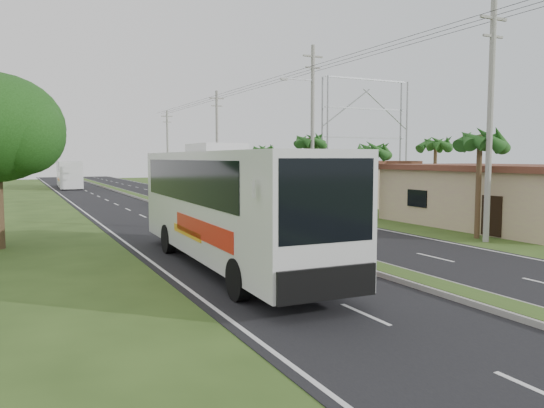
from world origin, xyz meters
name	(u,v)px	position (x,y,z in m)	size (l,w,h in m)	color
ground	(362,266)	(0.00, 0.00, 0.00)	(180.00, 180.00, 0.00)	#30491B
road_asphalt	(193,214)	(0.00, 20.00, 0.01)	(14.00, 160.00, 0.02)	black
median_strip	(193,212)	(0.00, 20.00, 0.10)	(1.20, 160.00, 0.18)	gray
lane_edge_left	(93,219)	(-6.70, 20.00, 0.00)	(0.12, 160.00, 0.01)	silver
lane_edge_right	(278,210)	(6.70, 20.00, 0.00)	(0.12, 160.00, 0.01)	silver
shop_near	(500,195)	(14.00, 6.00, 1.78)	(8.60, 12.60, 3.52)	tan
shop_mid	(344,182)	(14.00, 22.00, 1.86)	(7.60, 10.60, 3.67)	tan
shop_far	(272,176)	(14.00, 36.00, 1.93)	(8.60, 11.60, 3.82)	tan
palm_verge_a	(480,141)	(9.00, 3.00, 4.74)	(2.40, 2.40, 5.45)	#473321
palm_verge_b	(372,151)	(9.40, 12.00, 4.36)	(2.40, 2.40, 5.05)	#473321
palm_verge_c	(309,142)	(8.80, 19.00, 5.12)	(2.40, 2.40, 5.85)	#473321
palm_verge_d	(264,151)	(9.30, 28.00, 4.55)	(2.40, 2.40, 5.25)	#473321
palm_behind_shop	(436,144)	(17.50, 15.00, 4.93)	(2.40, 2.40, 5.65)	#473321
utility_pole_a	(490,119)	(8.50, 2.00, 5.67)	(1.60, 0.28, 11.00)	gray
utility_pole_b	(312,126)	(8.47, 18.00, 6.26)	(3.20, 0.28, 12.00)	gray
utility_pole_c	(217,141)	(8.50, 38.00, 5.67)	(1.60, 0.28, 11.00)	gray
utility_pole_d	(168,147)	(8.50, 58.00, 5.42)	(1.60, 0.28, 10.50)	gray
billboard_lattice	(366,130)	(22.00, 30.00, 6.82)	(10.18, 1.18, 12.07)	gray
coach_bus_main	(228,199)	(-4.41, 1.98, 2.45)	(3.24, 13.84, 4.45)	silver
coach_bus_far	(69,173)	(-4.63, 57.84, 1.99)	(3.11, 12.14, 3.51)	white
motorcyclist	(257,222)	(-0.83, 7.32, 0.86)	(1.86, 1.06, 2.37)	black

